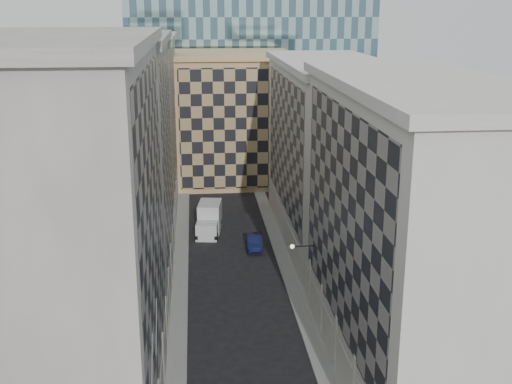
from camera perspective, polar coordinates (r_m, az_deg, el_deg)
sidewalk_west at (r=60.02m, az=-6.79°, el=-8.54°), size 1.50×100.00×0.15m
sidewalk_east at (r=60.62m, az=3.28°, el=-8.19°), size 1.50×100.00×0.15m
bldg_left_a at (r=38.63m, az=-16.29°, el=-4.60°), size 10.80×22.80×23.70m
bldg_left_b at (r=59.59m, az=-12.53°, el=2.47°), size 10.80×22.80×22.70m
bldg_left_c at (r=81.11m, az=-10.73°, el=5.83°), size 10.80×22.80×21.70m
bldg_right_a at (r=44.55m, az=13.62°, el=-3.65°), size 10.80×26.80×20.70m
bldg_right_b at (r=69.72m, az=6.52°, el=3.50°), size 10.80×28.80×19.70m
tan_block at (r=93.87m, az=-2.11°, el=6.64°), size 16.80×14.80×18.80m
flagpoles_left at (r=35.08m, az=-9.04°, el=-13.24°), size 0.10×6.33×2.33m
bracket_lamp at (r=52.65m, az=3.43°, el=-4.85°), size 1.98×0.36×0.36m
box_truck at (r=73.73m, az=-4.18°, el=-2.52°), size 3.27×6.34×3.32m
dark_car at (r=68.94m, az=-0.13°, el=-4.46°), size 1.86×4.60×1.49m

